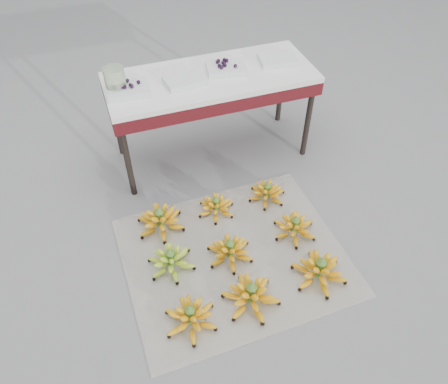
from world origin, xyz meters
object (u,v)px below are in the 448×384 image
object	(u,v)px
newspaper_mat	(234,256)
bunch_front_center	(251,295)
tray_far_right	(278,60)
bunch_front_right	(319,271)
bunch_back_center	(216,206)
bunch_mid_right	(295,227)
tray_far_left	(128,90)
glass_jar	(115,80)
tray_left	(184,80)
bunch_back_left	(160,220)
bunch_mid_left	(171,260)
vendor_table	(211,85)
bunch_back_right	(267,193)
bunch_front_left	(190,317)
tray_right	(226,68)
bunch_mid_center	(230,251)

from	to	relation	value
newspaper_mat	bunch_front_center	world-z (taller)	bunch_front_center
newspaper_mat	tray_far_right	xyz separation A→B (m)	(0.64, 0.94, 0.66)
bunch_front_right	tray_far_right	world-z (taller)	tray_far_right
bunch_front_center	bunch_back_center	size ratio (longest dim) A/B	1.61
newspaper_mat	bunch_mid_right	bearing A→B (deg)	5.95
newspaper_mat	tray_far_left	world-z (taller)	tray_far_left
bunch_back_center	glass_jar	world-z (taller)	glass_jar
bunch_mid_right	tray_left	distance (m)	1.13
tray_far_right	bunch_back_left	bearing A→B (deg)	-149.33
bunch_mid_left	vendor_table	xyz separation A→B (m)	(0.54, 0.89, 0.51)
bunch_back_right	tray_far_left	distance (m)	1.08
bunch_back_right	tray_left	bearing A→B (deg)	149.18
bunch_front_center	vendor_table	world-z (taller)	vendor_table
bunch_mid_left	bunch_back_right	bearing A→B (deg)	20.68
bunch_front_left	bunch_back_center	bearing A→B (deg)	49.38
bunch_mid_left	tray_left	xyz separation A→B (m)	(0.35, 0.85, 0.60)
bunch_mid_left	bunch_front_left	bearing A→B (deg)	-92.17
bunch_front_left	tray_far_right	distance (m)	1.72
vendor_table	tray_left	bearing A→B (deg)	-168.30
bunch_front_center	bunch_back_right	distance (m)	0.78
tray_far_left	tray_left	distance (m)	0.35
bunch_front_right	bunch_back_right	size ratio (longest dim) A/B	1.02
tray_right	tray_far_right	bearing A→B (deg)	-1.48
bunch_back_left	tray_left	xyz separation A→B (m)	(0.34, 0.54, 0.59)
tray_far_left	tray_far_right	world-z (taller)	tray_far_left
bunch_mid_center	bunch_back_center	world-z (taller)	bunch_mid_center
bunch_mid_left	bunch_mid_right	distance (m)	0.77
tray_far_left	bunch_back_center	bearing A→B (deg)	-55.61
newspaper_mat	tray_left	distance (m)	1.11
newspaper_mat	bunch_front_right	distance (m)	0.49
bunch_front_center	bunch_mid_center	size ratio (longest dim) A/B	1.22
bunch_back_left	glass_jar	bearing A→B (deg)	72.33
bunch_front_left	bunch_mid_right	xyz separation A→B (m)	(0.76, 0.37, -0.00)
bunch_mid_right	bunch_back_left	size ratio (longest dim) A/B	0.80
tray_left	bunch_back_left	bearing A→B (deg)	-122.22
bunch_front_center	bunch_front_right	distance (m)	0.42
glass_jar	bunch_back_center	bearing A→B (deg)	-53.24
bunch_back_center	tray_far_left	bearing A→B (deg)	125.18
newspaper_mat	bunch_back_left	size ratio (longest dim) A/B	3.19
newspaper_mat	tray_far_left	size ratio (longest dim) A/B	4.79
newspaper_mat	glass_jar	world-z (taller)	glass_jar
bunch_mid_center	tray_far_right	world-z (taller)	tray_far_right
tray_left	tray_right	xyz separation A→B (m)	(0.29, 0.06, 0.00)
bunch_back_left	bunch_back_right	distance (m)	0.72
bunch_mid_left	vendor_table	bearing A→B (deg)	55.67
bunch_front_center	tray_left	world-z (taller)	tray_left
bunch_mid_right	vendor_table	distance (m)	1.05
newspaper_mat	bunch_front_left	xyz separation A→B (m)	(-0.36, -0.32, 0.06)
tray_right	bunch_front_right	bearing A→B (deg)	-84.89
bunch_back_right	vendor_table	xyz separation A→B (m)	(-0.19, 0.56, 0.51)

